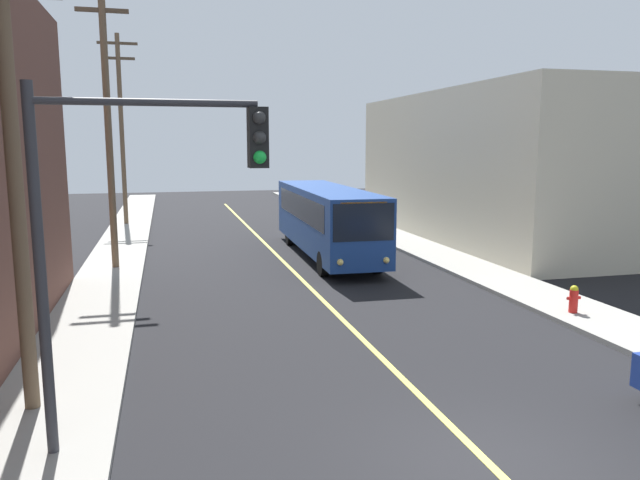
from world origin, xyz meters
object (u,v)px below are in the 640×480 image
at_px(utility_pole_mid, 107,110).
at_px(traffic_signal_left_corner, 138,200).
at_px(city_bus, 326,218).
at_px(fire_hydrant, 574,298).
at_px(utility_pole_near, 12,142).
at_px(utility_pole_far, 121,122).

xyz_separation_m(utility_pole_mid, traffic_signal_left_corner, (1.71, -15.80, -2.22)).
distance_m(city_bus, fire_hydrant, 12.60).
distance_m(city_bus, utility_pole_near, 18.11).
bearing_deg(utility_pole_mid, utility_pole_near, -92.17).
bearing_deg(utility_pole_mid, utility_pole_far, 91.61).
distance_m(utility_pole_near, utility_pole_far, 28.38).
height_order(city_bus, traffic_signal_left_corner, traffic_signal_left_corner).
height_order(city_bus, utility_pole_near, utility_pole_near).
relative_size(utility_pole_far, traffic_signal_left_corner, 1.96).
bearing_deg(utility_pole_near, traffic_signal_left_corner, -41.31).
distance_m(city_bus, traffic_signal_left_corner, 18.59).
bearing_deg(utility_pole_near, city_bus, 56.41).
distance_m(utility_pole_far, fire_hydrant, 29.60).
distance_m(utility_pole_far, traffic_signal_left_corner, 30.46).
bearing_deg(utility_pole_far, utility_pole_mid, -88.39).
xyz_separation_m(city_bus, fire_hydrant, (4.65, -11.64, -1.23)).
bearing_deg(traffic_signal_left_corner, utility_pole_near, 138.69).
bearing_deg(utility_pole_mid, traffic_signal_left_corner, -83.84).
bearing_deg(traffic_signal_left_corner, city_bus, 65.60).
distance_m(city_bus, utility_pole_far, 17.33).
bearing_deg(utility_pole_far, city_bus, -54.29).
bearing_deg(city_bus, utility_pole_far, 125.71).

